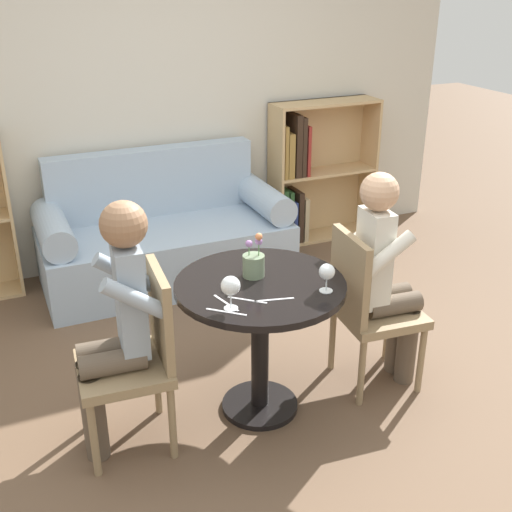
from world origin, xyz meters
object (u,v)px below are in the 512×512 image
Objects in this scene: wine_glass_left at (231,287)px; wine_glass_right at (327,273)px; person_right at (385,277)px; flower_vase at (254,263)px; couch at (164,239)px; person_left at (116,324)px; chair_left at (138,353)px; bookshelf_right at (308,175)px; chair_right at (367,304)px.

wine_glass_right is (0.47, -0.02, -0.01)m from wine_glass_left.
person_right is 5.33× the size of flower_vase.
person_right reaches higher than couch.
couch is 1.43× the size of person_left.
chair_left reaches higher than wine_glass_right.
wine_glass_left is at bearing 104.17° from person_right.
couch is 2.01m from wine_glass_right.
person_left is at bearing -135.90° from bookshelf_right.
person_left reaches higher than couch.
chair_right is 1.33m from person_left.
flower_vase is at bearing 85.85° from person_right.
person_left reaches higher than chair_right.
bookshelf_right is at bearing 139.91° from chair_left.
chair_right is 5.68× the size of wine_glass_left.
bookshelf_right reaches higher than chair_left.
couch reaches higher than chair_left.
person_left is 8.88× the size of wine_glass_right.
couch is at bearing 90.11° from flower_vase.
bookshelf_right is 2.78m from chair_left.
flower_vase is (0.62, 0.07, 0.31)m from chair_left.
chair_right is at bearing 86.74° from person_right.
person_left is at bearing 166.71° from wine_glass_right.
chair_left is 0.70m from flower_vase.
wine_glass_left is at bearing 177.29° from wine_glass_right.
chair_right is 0.73× the size of person_left.
chair_right is at bearing 26.74° from wine_glass_right.
chair_left is 0.73× the size of person_left.
chair_left is at bearing 166.12° from wine_glass_right.
couch is 1.97× the size of chair_right.
chair_left is 0.74× the size of person_right.
wine_glass_right is (-0.37, -0.19, 0.34)m from chair_right.
person_left is (-1.32, 0.04, 0.17)m from chair_right.
flower_vase is at bearing -89.89° from couch.
person_right reaches higher than wine_glass_right.
person_right is at bearing -68.02° from couch.
bookshelf_right reaches higher than flower_vase.
wine_glass_right is 0.38m from flower_vase.
bookshelf_right is 1.29× the size of chair_right.
flower_vase is at bearing 99.37° from person_left.
bookshelf_right reaches higher than wine_glass_right.
wine_glass_right is (0.25, -1.93, 0.52)m from couch.
chair_left is 3.93× the size of flower_vase.
chair_right is 3.93× the size of flower_vase.
person_left reaches higher than bookshelf_right.
wine_glass_right is (0.86, -0.21, 0.34)m from chair_left.
person_right is (-0.62, -2.02, 0.09)m from bookshelf_right.
wine_glass_left is (0.48, -0.20, 0.18)m from person_left.
chair_right reaches higher than wine_glass_right.
chair_left is (-0.62, -1.71, 0.18)m from couch.
flower_vase is at bearing -124.78° from bookshelf_right.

